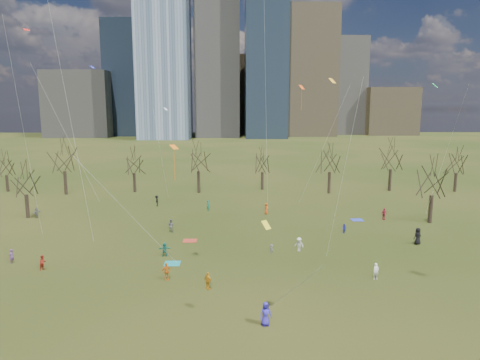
{
  "coord_description": "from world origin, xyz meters",
  "views": [
    {
      "loc": [
        -1.14,
        -37.86,
        15.26
      ],
      "look_at": [
        0.0,
        12.0,
        7.0
      ],
      "focal_mm": 32.0,
      "sensor_mm": 36.0,
      "label": 1
    }
  ],
  "objects_px": {
    "blanket_teal": "(172,263)",
    "person_1": "(376,271)",
    "person_2": "(43,263)",
    "person_0": "(266,314)",
    "blanket_navy": "(357,220)",
    "person_4": "(208,281)",
    "blanket_crimson": "(190,241)"
  },
  "relations": [
    {
      "from": "blanket_teal",
      "to": "person_1",
      "type": "height_order",
      "value": "person_1"
    },
    {
      "from": "blanket_teal",
      "to": "blanket_navy",
      "type": "bearing_deg",
      "value": 35.14
    },
    {
      "from": "person_2",
      "to": "person_0",
      "type": "bearing_deg",
      "value": -91.39
    },
    {
      "from": "blanket_navy",
      "to": "person_2",
      "type": "distance_m",
      "value": 40.01
    },
    {
      "from": "person_2",
      "to": "blanket_teal",
      "type": "bearing_deg",
      "value": -56.04
    },
    {
      "from": "blanket_navy",
      "to": "person_4",
      "type": "bearing_deg",
      "value": -130.63
    },
    {
      "from": "person_4",
      "to": "person_0",
      "type": "bearing_deg",
      "value": 168.77
    },
    {
      "from": "blanket_teal",
      "to": "person_1",
      "type": "bearing_deg",
      "value": -13.04
    },
    {
      "from": "person_0",
      "to": "person_4",
      "type": "bearing_deg",
      "value": 109.16
    },
    {
      "from": "person_1",
      "to": "person_4",
      "type": "relative_size",
      "value": 0.99
    },
    {
      "from": "person_0",
      "to": "person_1",
      "type": "height_order",
      "value": "person_0"
    },
    {
      "from": "blanket_crimson",
      "to": "person_4",
      "type": "height_order",
      "value": "person_4"
    },
    {
      "from": "person_0",
      "to": "person_4",
      "type": "relative_size",
      "value": 1.14
    },
    {
      "from": "person_1",
      "to": "person_2",
      "type": "distance_m",
      "value": 31.34
    },
    {
      "from": "blanket_navy",
      "to": "person_0",
      "type": "distance_m",
      "value": 32.92
    },
    {
      "from": "blanket_teal",
      "to": "person_0",
      "type": "bearing_deg",
      "value": -56.5
    },
    {
      "from": "person_1",
      "to": "person_2",
      "type": "bearing_deg",
      "value": 158.13
    },
    {
      "from": "blanket_crimson",
      "to": "person_4",
      "type": "bearing_deg",
      "value": -78.37
    },
    {
      "from": "blanket_teal",
      "to": "blanket_navy",
      "type": "distance_m",
      "value": 28.81
    },
    {
      "from": "blanket_crimson",
      "to": "person_0",
      "type": "height_order",
      "value": "person_0"
    },
    {
      "from": "blanket_teal",
      "to": "blanket_crimson",
      "type": "relative_size",
      "value": 1.0
    },
    {
      "from": "blanket_navy",
      "to": "person_2",
      "type": "bearing_deg",
      "value": -153.2
    },
    {
      "from": "blanket_teal",
      "to": "person_4",
      "type": "relative_size",
      "value": 1.04
    },
    {
      "from": "blanket_crimson",
      "to": "person_0",
      "type": "relative_size",
      "value": 0.91
    },
    {
      "from": "person_1",
      "to": "person_4",
      "type": "distance_m",
      "value": 15.25
    },
    {
      "from": "blanket_navy",
      "to": "blanket_crimson",
      "type": "relative_size",
      "value": 1.0
    },
    {
      "from": "person_0",
      "to": "person_2",
      "type": "height_order",
      "value": "person_0"
    },
    {
      "from": "person_1",
      "to": "person_2",
      "type": "xyz_separation_m",
      "value": [
        -31.2,
        2.96,
        -0.02
      ]
    },
    {
      "from": "blanket_navy",
      "to": "person_4",
      "type": "relative_size",
      "value": 1.04
    },
    {
      "from": "person_2",
      "to": "person_4",
      "type": "distance_m",
      "value": 16.79
    },
    {
      "from": "person_0",
      "to": "blanket_crimson",
      "type": "bearing_deg",
      "value": 93.94
    },
    {
      "from": "blanket_crimson",
      "to": "person_0",
      "type": "bearing_deg",
      "value": -70.13
    }
  ]
}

